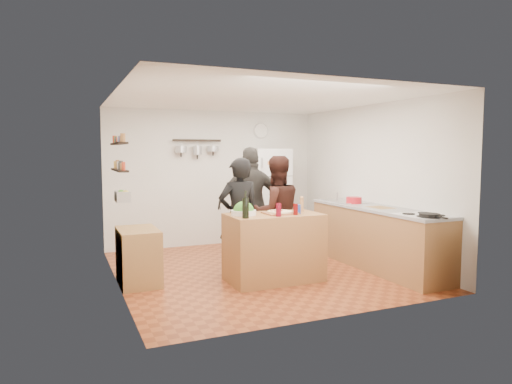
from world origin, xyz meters
name	(u,v)px	position (x,y,z in m)	size (l,w,h in m)	color
room_shell	(249,184)	(0.00, 0.39, 1.25)	(4.20, 4.20, 4.20)	brown
prep_island	(274,247)	(-0.03, -0.58, 0.46)	(1.25, 0.72, 0.91)	#A56B3C
pizza_board	(280,213)	(0.05, -0.60, 0.92)	(0.42, 0.34, 0.02)	brown
pizza	(280,212)	(0.05, -0.60, 0.94)	(0.34, 0.34, 0.02)	beige
salad_bowl	(244,213)	(-0.45, -0.53, 0.94)	(0.33, 0.33, 0.07)	white
wine_bottle	(246,208)	(-0.53, -0.80, 1.04)	(0.09, 0.09, 0.26)	black
wine_glass_near	(279,210)	(-0.08, -0.82, 1.00)	(0.07, 0.07, 0.17)	#610818
wine_glass_far	(296,209)	(0.19, -0.78, 0.99)	(0.06, 0.06, 0.15)	#5B0807
pepper_mill	(302,206)	(0.42, -0.53, 1.00)	(0.05, 0.05, 0.17)	#A97746
salt_canister	(298,209)	(0.27, -0.70, 0.97)	(0.08, 0.08, 0.12)	#1C3A9C
person_left	(239,216)	(-0.34, -0.09, 0.83)	(0.61, 0.40, 1.66)	black
person_center	(276,213)	(0.25, -0.06, 0.84)	(0.82, 0.64, 1.68)	black
person_back	(252,205)	(0.10, 0.51, 0.91)	(1.07, 0.44, 1.82)	#292724
counter_run	(376,238)	(1.70, -0.55, 0.45)	(0.63, 2.63, 0.90)	#9E7042
stove_top	(423,216)	(1.70, -1.50, 0.91)	(0.60, 0.62, 0.02)	white
skillet	(430,215)	(1.60, -1.71, 0.94)	(0.25, 0.25, 0.05)	black
sink	(345,202)	(1.70, 0.30, 0.92)	(0.50, 0.80, 0.03)	silver
cutting_board	(381,208)	(1.70, -0.63, 0.91)	(0.30, 0.40, 0.02)	olive
red_bowl	(354,200)	(1.65, -0.03, 0.97)	(0.25, 0.25, 0.10)	red
fridge	(268,196)	(0.95, 1.75, 0.90)	(0.70, 0.68, 1.80)	white
wall_clock	(261,131)	(0.95, 2.08, 2.15)	(0.30, 0.30, 0.03)	silver
spice_shelf_lower	(119,170)	(-1.93, 0.20, 1.50)	(0.12, 1.00, 0.03)	black
spice_shelf_upper	(119,144)	(-1.93, 0.20, 1.85)	(0.12, 1.00, 0.03)	black
produce_basket	(122,196)	(-1.90, 0.20, 1.15)	(0.18, 0.35, 0.14)	silver
side_table	(138,256)	(-1.74, -0.01, 0.36)	(0.50, 0.80, 0.73)	#A57645
pot_rack	(197,140)	(-0.35, 2.00, 1.95)	(0.90, 0.04, 0.04)	black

